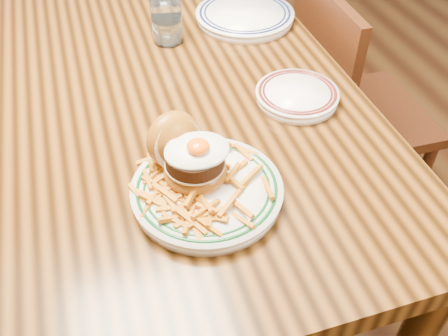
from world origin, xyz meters
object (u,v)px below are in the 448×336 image
object	(u,v)px
table	(155,85)
side_plate	(297,95)
chair_right	(346,108)
main_plate	(201,178)

from	to	relation	value
table	side_plate	size ratio (longest dim) A/B	8.79
chair_right	side_plate	world-z (taller)	chair_right
main_plate	table	bearing A→B (deg)	68.18
table	chair_right	xyz separation A→B (m)	(0.60, 0.00, -0.21)
table	main_plate	xyz separation A→B (m)	(-0.01, -0.49, 0.12)
table	main_plate	bearing A→B (deg)	-90.71
table	side_plate	distance (m)	0.40
chair_right	main_plate	distance (m)	0.85
table	main_plate	distance (m)	0.50
chair_right	side_plate	xyz separation A→B (m)	(-0.33, -0.29, 0.31)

